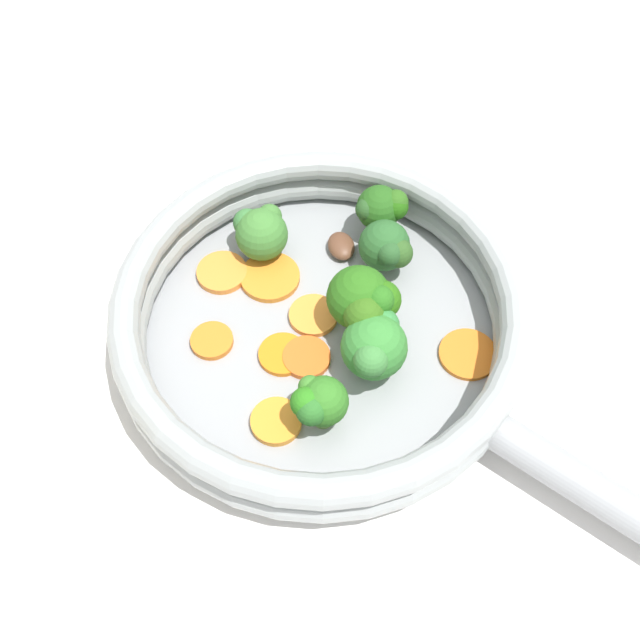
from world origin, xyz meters
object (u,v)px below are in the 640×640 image
Objects in this scene: broccoli_floret_2 at (364,301)px; broccoli_floret_5 at (382,208)px; carrot_slice_5 at (468,354)px; broccoli_floret_0 at (388,248)px; broccoli_floret_4 at (318,402)px; carrot_slice_4 at (283,354)px; mushroom_piece_0 at (341,246)px; skillet at (320,336)px; carrot_slice_1 at (222,272)px; carrot_slice_3 at (212,341)px; carrot_slice_0 at (313,315)px; broccoli_floret_1 at (261,232)px; carrot_slice_2 at (270,277)px; broccoli_floret_3 at (375,346)px; carrot_slice_7 at (307,358)px; carrot_slice_6 at (281,423)px.

broccoli_floret_2 reaches higher than broccoli_floret_5.
carrot_slice_5 is 0.97× the size of broccoli_floret_0.
carrot_slice_4 is at bearing 138.20° from broccoli_floret_4.
carrot_slice_5 is at bearing -25.46° from mushroom_piece_0.
mushroom_piece_0 is (-0.01, 0.08, 0.01)m from skillet.
carrot_slice_3 is at bearing -70.86° from carrot_slice_1.
carrot_slice_0 is at bearing -118.72° from broccoli_floret_0.
broccoli_floret_4 is (0.04, -0.04, 0.03)m from carrot_slice_4.
broccoli_floret_0 reaches higher than carrot_slice_3.
carrot_slice_0 is 0.83× the size of broccoli_floret_0.
carrot_slice_0 is 0.08m from carrot_slice_3.
carrot_slice_5 is 0.90× the size of broccoli_floret_5.
carrot_slice_3 is 0.69× the size of broccoli_floret_1.
carrot_slice_3 is 0.15m from broccoli_floret_0.
carrot_slice_1 is at bearing -164.74° from carrot_slice_2.
broccoli_floret_1 is at bearing -146.73° from broccoli_floret_5.
carrot_slice_1 is 0.87× the size of broccoli_floret_1.
broccoli_floret_3 reaches higher than mushroom_piece_0.
broccoli_floret_4 is at bearing -41.80° from carrot_slice_4.
carrot_slice_4 is 0.14m from broccoli_floret_5.
carrot_slice_7 is 0.11m from broccoli_floret_0.
carrot_slice_1 is 0.85× the size of carrot_slice_2.
carrot_slice_7 is 1.24× the size of mushroom_piece_0.
broccoli_floret_0 is at bearing 11.90° from broccoli_floret_1.
broccoli_floret_3 is at bearing 13.04° from carrot_slice_4.
carrot_slice_2 is 1.02× the size of broccoli_floret_1.
carrot_slice_1 is 0.12m from broccoli_floret_2.
broccoli_floret_0 is at bearing 75.72° from carrot_slice_7.
carrot_slice_4 is at bearing -92.33° from mushroom_piece_0.
carrot_slice_0 is 0.10m from broccoli_floret_5.
carrot_slice_4 is 0.07m from broccoli_floret_2.
broccoli_floret_2 is at bearing 27.06° from skillet.
broccoli_floret_4 is 1.57× the size of mushroom_piece_0.
carrot_slice_5 is 1.23× the size of carrot_slice_7.
skillet is 0.11m from carrot_slice_5.
broccoli_floret_1 is (-0.02, 0.02, 0.02)m from carrot_slice_2.
broccoli_floret_5 is at bearing 117.07° from broccoli_floret_0.
broccoli_floret_2 is (0.10, 0.05, 0.03)m from carrot_slice_3.
carrot_slice_0 is at bearing -7.69° from carrot_slice_1.
skillet is 7.81× the size of carrot_slice_4.
carrot_slice_2 is at bearing 121.31° from carrot_slice_4.
broccoli_floret_3 is at bearing -76.97° from broccoli_floret_0.
carrot_slice_2 is at bearing 154.91° from carrot_slice_0.
carrot_slice_0 is at bearing 114.40° from broccoli_floret_4.
carrot_slice_5 is at bearing 21.88° from carrot_slice_4.
carrot_slice_3 is at bearing -170.05° from carrot_slice_7.
broccoli_floret_3 reaches higher than carrot_slice_6.
carrot_slice_7 is at bearing -156.60° from carrot_slice_5.
carrot_slice_0 is at bearing 78.73° from carrot_slice_4.
broccoli_floret_4 is (0.04, -0.08, 0.03)m from carrot_slice_0.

